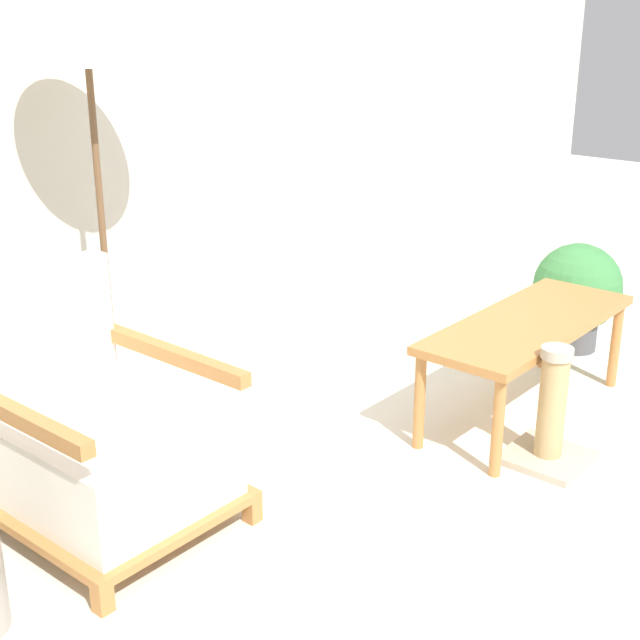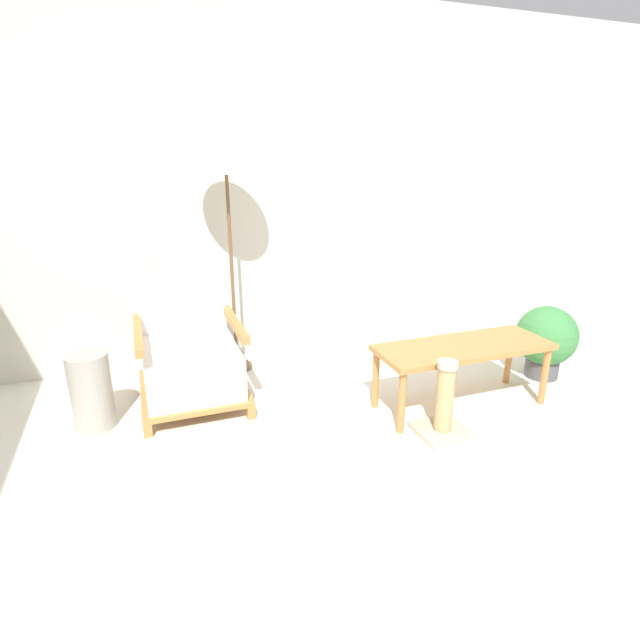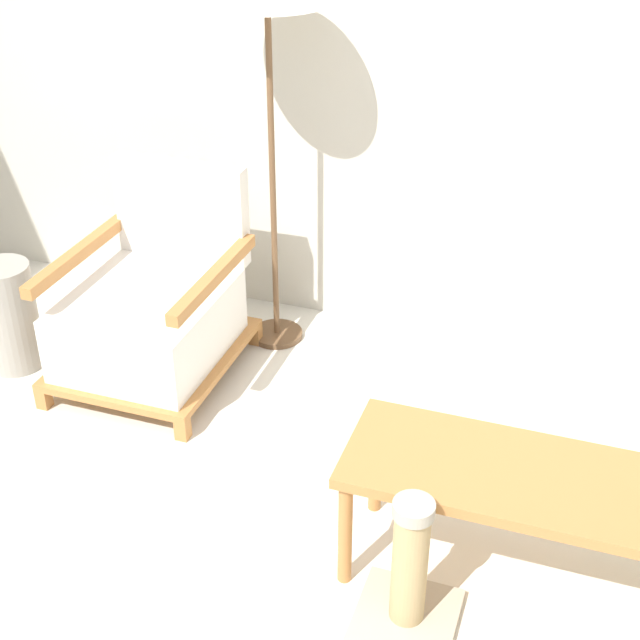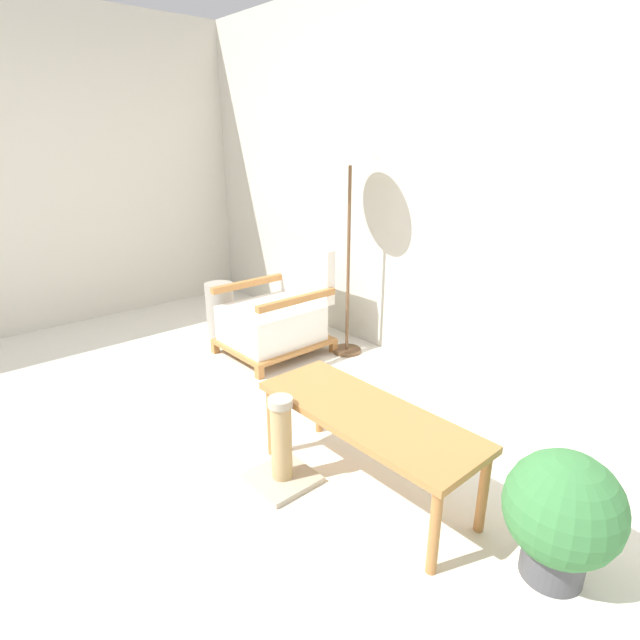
{
  "view_description": "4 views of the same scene",
  "coord_description": "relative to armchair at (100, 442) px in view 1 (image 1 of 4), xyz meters",
  "views": [
    {
      "loc": [
        -2.46,
        -0.89,
        1.67
      ],
      "look_at": [
        -0.12,
        1.08,
        0.55
      ],
      "focal_mm": 50.0,
      "sensor_mm": 36.0,
      "label": 1
    },
    {
      "loc": [
        -1.18,
        -1.8,
        1.57
      ],
      "look_at": [
        -0.12,
        1.08,
        0.55
      ],
      "focal_mm": 28.0,
      "sensor_mm": 36.0,
      "label": 2
    },
    {
      "loc": [
        0.74,
        -1.41,
        2.13
      ],
      "look_at": [
        -0.12,
        1.08,
        0.55
      ],
      "focal_mm": 50.0,
      "sensor_mm": 36.0,
      "label": 3
    },
    {
      "loc": [
        2.07,
        -0.85,
        1.6
      ],
      "look_at": [
        -0.12,
        1.08,
        0.55
      ],
      "focal_mm": 28.0,
      "sensor_mm": 36.0,
      "label": 4
    }
  ],
  "objects": [
    {
      "name": "ground_plane",
      "position": [
        0.93,
        -1.35,
        -0.29
      ],
      "size": [
        14.0,
        14.0,
        0.0
      ],
      "primitive_type": "plane",
      "color": "silver"
    },
    {
      "name": "wall_back",
      "position": [
        0.93,
        0.72,
        1.06
      ],
      "size": [
        8.0,
        0.06,
        2.7
      ],
      "color": "beige",
      "rests_on": "ground_plane"
    },
    {
      "name": "armchair",
      "position": [
        0.0,
        0.0,
        0.0
      ],
      "size": [
        0.66,
        0.77,
        0.82
      ],
      "color": "#B2753D",
      "rests_on": "ground_plane"
    },
    {
      "name": "floor_lamp",
      "position": [
        0.38,
        0.41,
        1.23
      ],
      "size": [
        0.47,
        0.47,
        1.69
      ],
      "color": "brown",
      "rests_on": "ground_plane"
    },
    {
      "name": "coffee_table",
      "position": [
        1.63,
        -0.69,
        0.09
      ],
      "size": [
        1.13,
        0.42,
        0.43
      ],
      "color": "#B2753D",
      "rests_on": "ground_plane"
    },
    {
      "name": "potted_plant",
      "position": [
        2.47,
        -0.52,
        0.01
      ],
      "size": [
        0.43,
        0.43,
        0.54
      ],
      "color": "#4C4C51",
      "rests_on": "ground_plane"
    },
    {
      "name": "scratching_post",
      "position": [
        1.33,
        -0.96,
        -0.12
      ],
      "size": [
        0.3,
        0.3,
        0.46
      ],
      "color": "#B2A893",
      "rests_on": "ground_plane"
    }
  ]
}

